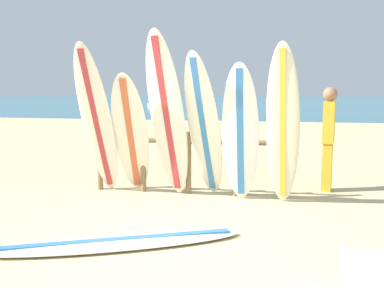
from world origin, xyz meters
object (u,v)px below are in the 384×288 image
(surfboard_lying_on_sand, at_px, (114,242))
(small_boat_offshore, at_px, (159,104))
(surfboard_leaning_center_right, at_px, (240,134))
(surfboard_rack, at_px, (188,156))
(cooler_box, at_px, (382,283))
(surfboard_leaning_far_left, at_px, (97,122))
(surfboard_leaning_right, at_px, (283,126))
(surfboard_leaning_left, at_px, (131,135))
(surfboard_leaning_center_left, at_px, (168,117))
(beachgoer_standing, at_px, (328,134))
(surfboard_leaning_center, at_px, (204,127))

(surfboard_lying_on_sand, distance_m, small_boat_offshore, 36.58)
(surfboard_leaning_center_right, bearing_deg, surfboard_rack, 156.09)
(small_boat_offshore, relative_size, cooler_box, 4.98)
(surfboard_leaning_far_left, relative_size, surfboard_leaning_right, 1.02)
(surfboard_leaning_center_right, xyz_separation_m, cooler_box, (1.32, -2.76, -0.86))
(surfboard_leaning_left, bearing_deg, small_boat_offshore, 104.72)
(surfboard_leaning_left, height_order, cooler_box, surfboard_leaning_left)
(surfboard_rack, relative_size, surfboard_leaning_far_left, 1.33)
(surfboard_leaning_left, xyz_separation_m, surfboard_leaning_center_left, (0.63, -0.14, 0.30))
(surfboard_leaning_center_right, bearing_deg, cooler_box, -64.40)
(surfboard_leaning_left, relative_size, beachgoer_standing, 1.13)
(beachgoer_standing, height_order, small_boat_offshore, beachgoer_standing)
(surfboard_rack, height_order, surfboard_leaning_center, surfboard_leaning_center)
(surfboard_leaning_far_left, relative_size, small_boat_offshore, 0.79)
(surfboard_lying_on_sand, bearing_deg, surfboard_leaning_center_left, 86.44)
(surfboard_leaning_center_right, bearing_deg, surfboard_leaning_center, 174.68)
(surfboard_leaning_center_left, xyz_separation_m, small_boat_offshore, (-9.39, 33.44, -1.01))
(surfboard_leaning_center_left, bearing_deg, surfboard_leaning_center_right, 2.26)
(surfboard_lying_on_sand, bearing_deg, small_boat_offshore, 104.67)
(small_boat_offshore, bearing_deg, surfboard_leaning_left, -75.28)
(surfboard_leaning_far_left, xyz_separation_m, surfboard_leaning_right, (2.82, -0.01, -0.02))
(surfboard_leaning_far_left, distance_m, surfboard_lying_on_sand, 2.46)
(surfboard_leaning_center_right, relative_size, beachgoer_standing, 1.20)
(beachgoer_standing, relative_size, small_boat_offshore, 0.58)
(surfboard_rack, relative_size, surfboard_leaning_center, 1.41)
(surfboard_leaning_far_left, distance_m, surfboard_leaning_right, 2.82)
(surfboard_rack, height_order, surfboard_leaning_far_left, surfboard_leaning_far_left)
(surfboard_leaning_left, bearing_deg, cooler_box, -43.19)
(surfboard_leaning_far_left, bearing_deg, surfboard_leaning_left, 17.16)
(surfboard_leaning_far_left, distance_m, cooler_box, 4.57)
(surfboard_leaning_center_right, height_order, beachgoer_standing, surfboard_leaning_center_right)
(surfboard_leaning_right, bearing_deg, surfboard_leaning_left, 175.90)
(surfboard_leaning_far_left, height_order, surfboard_leaning_center, surfboard_leaning_far_left)
(surfboard_lying_on_sand, xyz_separation_m, small_boat_offshore, (-9.26, 35.38, 0.22))
(surfboard_lying_on_sand, xyz_separation_m, beachgoer_standing, (2.58, 2.98, 0.91))
(surfboard_leaning_center_right, relative_size, small_boat_offshore, 0.69)
(surfboard_leaning_center, bearing_deg, cooler_box, -56.33)
(surfboard_rack, bearing_deg, cooler_box, -55.26)
(surfboard_lying_on_sand, relative_size, small_boat_offshore, 0.94)
(surfboard_rack, height_order, cooler_box, surfboard_rack)
(beachgoer_standing, distance_m, small_boat_offshore, 34.51)
(surfboard_leaning_center_right, bearing_deg, surfboard_leaning_right, -6.57)
(surfboard_rack, height_order, surfboard_leaning_right, surfboard_leaning_right)
(surfboard_rack, height_order, surfboard_leaning_center_left, surfboard_leaning_center_left)
(surfboard_leaning_right, bearing_deg, cooler_box, -75.03)
(surfboard_leaning_right, bearing_deg, surfboard_leaning_center_right, 173.43)
(cooler_box, bearing_deg, surfboard_leaning_far_left, 147.46)
(surfboard_rack, relative_size, cooler_box, 5.25)
(surfboard_lying_on_sand, distance_m, beachgoer_standing, 4.05)
(small_boat_offshore, bearing_deg, surfboard_leaning_right, -71.68)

